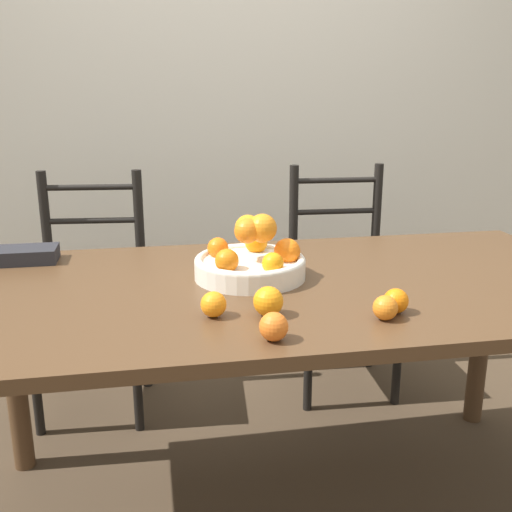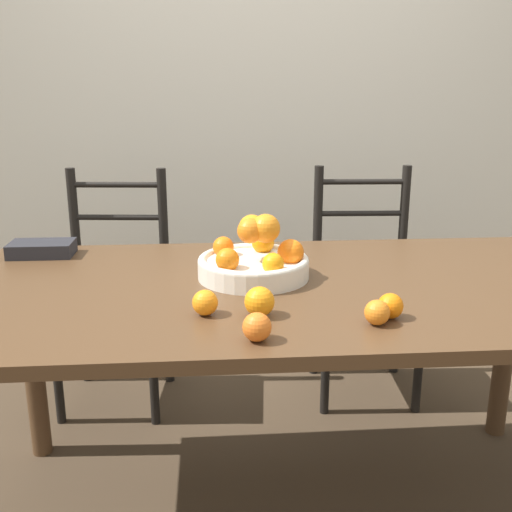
% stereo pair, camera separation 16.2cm
% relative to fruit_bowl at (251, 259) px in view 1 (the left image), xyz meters
% --- Properties ---
extents(ground_plane, '(12.00, 12.00, 0.00)m').
position_rel_fruit_bowl_xyz_m(ground_plane, '(0.10, -0.06, -0.82)').
color(ground_plane, '#423323').
extents(wall_back, '(8.00, 0.06, 2.60)m').
position_rel_fruit_bowl_xyz_m(wall_back, '(0.10, 1.47, 0.48)').
color(wall_back, silver).
rests_on(wall_back, ground_plane).
extents(dining_table, '(1.89, 0.94, 0.76)m').
position_rel_fruit_bowl_xyz_m(dining_table, '(0.10, -0.06, -0.14)').
color(dining_table, '#4C331E').
rests_on(dining_table, ground_plane).
extents(fruit_bowl, '(0.32, 0.32, 0.19)m').
position_rel_fruit_bowl_xyz_m(fruit_bowl, '(0.00, 0.00, 0.00)').
color(fruit_bowl, silver).
rests_on(fruit_bowl, dining_table).
extents(orange_loose_0, '(0.06, 0.06, 0.06)m').
position_rel_fruit_bowl_xyz_m(orange_loose_0, '(0.30, -0.34, -0.02)').
color(orange_loose_0, orange).
rests_on(orange_loose_0, dining_table).
extents(orange_loose_1, '(0.06, 0.06, 0.06)m').
position_rel_fruit_bowl_xyz_m(orange_loose_1, '(-0.14, -0.28, -0.02)').
color(orange_loose_1, orange).
rests_on(orange_loose_1, dining_table).
extents(orange_loose_2, '(0.07, 0.07, 0.07)m').
position_rel_fruit_bowl_xyz_m(orange_loose_2, '(-0.01, -0.30, -0.02)').
color(orange_loose_2, orange).
rests_on(orange_loose_2, dining_table).
extents(orange_loose_3, '(0.06, 0.06, 0.06)m').
position_rel_fruit_bowl_xyz_m(orange_loose_3, '(0.26, -0.38, -0.02)').
color(orange_loose_3, orange).
rests_on(orange_loose_3, dining_table).
extents(orange_loose_4, '(0.06, 0.06, 0.06)m').
position_rel_fruit_bowl_xyz_m(orange_loose_4, '(-0.03, -0.45, -0.02)').
color(orange_loose_4, orange).
rests_on(orange_loose_4, dining_table).
extents(chair_left, '(0.46, 0.44, 0.97)m').
position_rel_fruit_bowl_xyz_m(chair_left, '(-0.53, 0.73, -0.34)').
color(chair_left, black).
rests_on(chair_left, ground_plane).
extents(chair_right, '(0.44, 0.42, 0.97)m').
position_rel_fruit_bowl_xyz_m(chair_right, '(0.53, 0.73, -0.34)').
color(chair_right, black).
rests_on(chair_right, ground_plane).
extents(book_stack, '(0.20, 0.12, 0.05)m').
position_rel_fruit_bowl_xyz_m(book_stack, '(-0.68, 0.29, -0.03)').
color(book_stack, '#232328').
rests_on(book_stack, dining_table).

